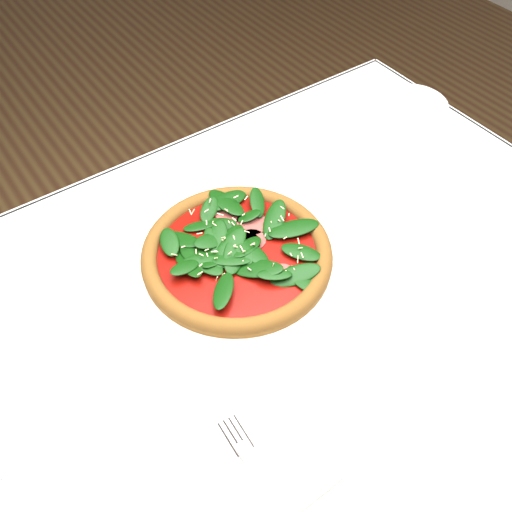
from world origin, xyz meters
TOP-DOWN VIEW (x-y plane):
  - ground at (0.00, 0.00)m, footprint 6.00×6.00m
  - dining_table at (0.00, 0.00)m, footprint 1.21×0.81m
  - plate at (0.02, 0.09)m, footprint 0.33×0.33m
  - pizza at (0.02, 0.09)m, footprint 0.38×0.38m
  - napkin at (-0.14, -0.22)m, footprint 0.16×0.08m
  - fork at (-0.14, -0.19)m, footprint 0.03×0.17m
  - saucer_far at (0.54, 0.23)m, footprint 0.14×0.14m

SIDE VIEW (x-z plane):
  - ground at x=0.00m, z-range 0.00..0.00m
  - dining_table at x=0.00m, z-range 0.27..1.02m
  - saucer_far at x=0.54m, z-range 0.75..0.76m
  - napkin at x=-0.14m, z-range 0.75..0.76m
  - plate at x=0.02m, z-range 0.75..0.76m
  - fork at x=-0.14m, z-range 0.76..0.77m
  - pizza at x=0.02m, z-range 0.76..0.80m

